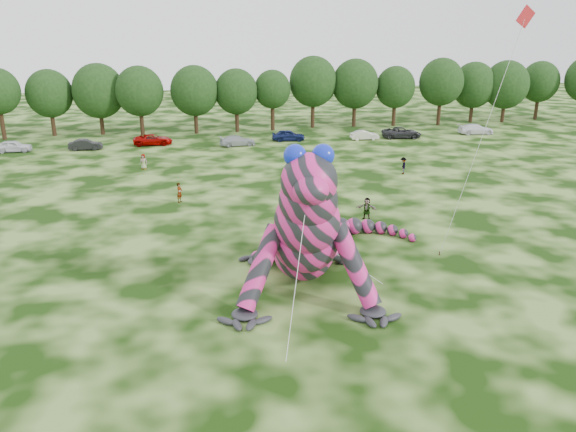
{
  "coord_description": "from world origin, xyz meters",
  "views": [
    {
      "loc": [
        -12.73,
        -24.08,
        13.91
      ],
      "look_at": [
        -6.92,
        5.33,
        4.0
      ],
      "focal_mm": 35.0,
      "sensor_mm": 36.0,
      "label": 1
    }
  ],
  "objects_px": {
    "car_4": "(288,135)",
    "spectator_4": "(143,162)",
    "tree_9": "(273,100)",
    "tree_13": "(441,92)",
    "tree_8": "(236,100)",
    "car_5": "(364,135)",
    "car_3": "(237,141)",
    "spectator_2": "(403,166)",
    "tree_16": "(539,90)",
    "tree_12": "(395,96)",
    "car_2": "(153,140)",
    "spectator_5": "(367,209)",
    "spectator_0": "(179,193)",
    "car_0": "(13,146)",
    "inflatable_gecko": "(302,204)",
    "tree_10": "(313,92)",
    "car_6": "(402,133)",
    "tree_7": "(195,100)",
    "tree_14": "(473,92)",
    "tree_4": "(50,103)",
    "flying_kite": "(518,37)",
    "tree_11": "(355,93)",
    "tree_6": "(140,101)",
    "car_1": "(86,145)",
    "tree_5": "(99,99)",
    "tree_15": "(505,91)",
    "car_7": "(476,129)"
  },
  "relations": [
    {
      "from": "car_3",
      "to": "car_6",
      "type": "xyz_separation_m",
      "value": [
        22.57,
        1.12,
        0.08
      ]
    },
    {
      "from": "car_4",
      "to": "tree_8",
      "type": "bearing_deg",
      "value": 40.95
    },
    {
      "from": "tree_11",
      "to": "tree_13",
      "type": "height_order",
      "value": "tree_13"
    },
    {
      "from": "tree_14",
      "to": "car_2",
      "type": "height_order",
      "value": "tree_14"
    },
    {
      "from": "tree_6",
      "to": "car_4",
      "type": "bearing_deg",
      "value": -22.99
    },
    {
      "from": "car_3",
      "to": "spectator_2",
      "type": "bearing_deg",
      "value": -146.87
    },
    {
      "from": "inflatable_gecko",
      "to": "car_6",
      "type": "height_order",
      "value": "inflatable_gecko"
    },
    {
      "from": "tree_13",
      "to": "spectator_4",
      "type": "relative_size",
      "value": 6.32
    },
    {
      "from": "tree_8",
      "to": "tree_12",
      "type": "bearing_deg",
      "value": 1.78
    },
    {
      "from": "tree_16",
      "to": "tree_11",
      "type": "bearing_deg",
      "value": -177.87
    },
    {
      "from": "inflatable_gecko",
      "to": "tree_12",
      "type": "distance_m",
      "value": 57.56
    },
    {
      "from": "inflatable_gecko",
      "to": "car_4",
      "type": "xyz_separation_m",
      "value": [
        7.52,
        42.2,
        -3.61
      ]
    },
    {
      "from": "tree_11",
      "to": "tree_15",
      "type": "relative_size",
      "value": 1.05
    },
    {
      "from": "tree_6",
      "to": "car_4",
      "type": "relative_size",
      "value": 2.17
    },
    {
      "from": "tree_8",
      "to": "tree_16",
      "type": "height_order",
      "value": "tree_16"
    },
    {
      "from": "tree_7",
      "to": "car_3",
      "type": "xyz_separation_m",
      "value": [
        4.73,
        -10.4,
        -4.08
      ]
    },
    {
      "from": "flying_kite",
      "to": "car_1",
      "type": "height_order",
      "value": "flying_kite"
    },
    {
      "from": "car_0",
      "to": "tree_13",
      "type": "bearing_deg",
      "value": -82.64
    },
    {
      "from": "tree_10",
      "to": "car_2",
      "type": "distance_m",
      "value": 25.58
    },
    {
      "from": "spectator_0",
      "to": "car_2",
      "type": "bearing_deg",
      "value": 36.31
    },
    {
      "from": "tree_9",
      "to": "tree_16",
      "type": "bearing_deg",
      "value": 2.61
    },
    {
      "from": "tree_9",
      "to": "spectator_0",
      "type": "relative_size",
      "value": 5.1
    },
    {
      "from": "tree_9",
      "to": "tree_12",
      "type": "distance_m",
      "value": 18.95
    },
    {
      "from": "tree_9",
      "to": "tree_13",
      "type": "distance_m",
      "value": 26.08
    },
    {
      "from": "tree_8",
      "to": "car_5",
      "type": "xyz_separation_m",
      "value": [
        16.03,
        -9.73,
        -3.85
      ]
    },
    {
      "from": "tree_7",
      "to": "tree_13",
      "type": "height_order",
      "value": "tree_13"
    },
    {
      "from": "flying_kite",
      "to": "car_5",
      "type": "height_order",
      "value": "flying_kite"
    },
    {
      "from": "flying_kite",
      "to": "tree_11",
      "type": "relative_size",
      "value": 1.53
    },
    {
      "from": "car_4",
      "to": "spectator_4",
      "type": "bearing_deg",
      "value": 131.29
    },
    {
      "from": "inflatable_gecko",
      "to": "tree_5",
      "type": "relative_size",
      "value": 1.78
    },
    {
      "from": "tree_16",
      "to": "car_2",
      "type": "relative_size",
      "value": 1.9
    },
    {
      "from": "tree_8",
      "to": "tree_12",
      "type": "xyz_separation_m",
      "value": [
        24.23,
        0.75,
        0.01
      ]
    },
    {
      "from": "car_4",
      "to": "spectator_5",
      "type": "height_order",
      "value": "spectator_5"
    },
    {
      "from": "tree_9",
      "to": "car_7",
      "type": "height_order",
      "value": "tree_9"
    },
    {
      "from": "tree_10",
      "to": "tree_16",
      "type": "distance_m",
      "value": 38.06
    },
    {
      "from": "car_2",
      "to": "spectator_5",
      "type": "relative_size",
      "value": 2.85
    },
    {
      "from": "tree_7",
      "to": "tree_16",
      "type": "relative_size",
      "value": 1.01
    },
    {
      "from": "tree_5",
      "to": "spectator_2",
      "type": "height_order",
      "value": "tree_5"
    },
    {
      "from": "inflatable_gecko",
      "to": "spectator_4",
      "type": "bearing_deg",
      "value": 118.43
    },
    {
      "from": "tree_4",
      "to": "car_5",
      "type": "bearing_deg",
      "value": -15.45
    },
    {
      "from": "spectator_0",
      "to": "spectator_4",
      "type": "distance_m",
      "value": 13.53
    },
    {
      "from": "tree_9",
      "to": "car_0",
      "type": "distance_m",
      "value": 34.89
    },
    {
      "from": "tree_7",
      "to": "tree_14",
      "type": "height_order",
      "value": "tree_7"
    },
    {
      "from": "inflatable_gecko",
      "to": "tree_15",
      "type": "bearing_deg",
      "value": 57.85
    },
    {
      "from": "tree_8",
      "to": "car_2",
      "type": "bearing_deg",
      "value": -145.93
    },
    {
      "from": "tree_10",
      "to": "car_1",
      "type": "relative_size",
      "value": 2.64
    },
    {
      "from": "car_0",
      "to": "spectator_5",
      "type": "distance_m",
      "value": 46.76
    },
    {
      "from": "car_4",
      "to": "spectator_0",
      "type": "xyz_separation_m",
      "value": [
        -14.56,
        -25.82,
        0.11
      ]
    },
    {
      "from": "spectator_0",
      "to": "spectator_5",
      "type": "distance_m",
      "value": 15.99
    },
    {
      "from": "tree_6",
      "to": "car_1",
      "type": "xyz_separation_m",
      "value": [
        -6.37,
        -9.25,
        -4.09
      ]
    }
  ]
}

